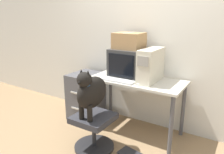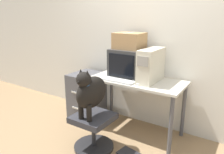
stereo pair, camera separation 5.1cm
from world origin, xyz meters
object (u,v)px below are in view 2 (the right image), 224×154
at_px(pc_tower, 151,65).
at_px(filing_cabinet, 87,95).
at_px(dog, 91,91).
at_px(cardboard_box, 129,41).
at_px(office_chair, 94,130).
at_px(keyboard, 118,80).
at_px(crt_monitor, 129,63).

bearing_deg(pc_tower, filing_cabinet, -179.41).
distance_m(dog, cardboard_box, 0.91).
height_order(office_chair, cardboard_box, cardboard_box).
bearing_deg(pc_tower, office_chair, -122.81).
bearing_deg(pc_tower, dog, -121.44).
bearing_deg(pc_tower, cardboard_box, 170.60).
xyz_separation_m(office_chair, dog, (-0.00, -0.04, 0.51)).
height_order(keyboard, filing_cabinet, keyboard).
bearing_deg(filing_cabinet, crt_monitor, 5.16).
bearing_deg(office_chair, pc_tower, 57.19).
bearing_deg(dog, crt_monitor, 84.18).
bearing_deg(crt_monitor, keyboard, -89.97).
xyz_separation_m(pc_tower, cardboard_box, (-0.35, 0.06, 0.28)).
bearing_deg(cardboard_box, dog, -95.79).
distance_m(crt_monitor, pc_tower, 0.36).
xyz_separation_m(keyboard, filing_cabinet, (-0.72, 0.22, -0.43)).
bearing_deg(office_chair, keyboard, 79.89).
relative_size(pc_tower, office_chair, 1.01).
bearing_deg(cardboard_box, office_chair, -96.08).
bearing_deg(dog, cardboard_box, 84.21).
xyz_separation_m(crt_monitor, pc_tower, (0.35, -0.05, 0.02)).
distance_m(keyboard, dog, 0.47).
xyz_separation_m(crt_monitor, dog, (-0.08, -0.75, -0.20)).
height_order(crt_monitor, office_chair, crt_monitor).
bearing_deg(crt_monitor, cardboard_box, 90.00).
bearing_deg(dog, filing_cabinet, 133.09).
bearing_deg(crt_monitor, pc_tower, -8.78).
relative_size(keyboard, cardboard_box, 1.20).
bearing_deg(filing_cabinet, dog, -46.91).
bearing_deg(filing_cabinet, cardboard_box, 5.47).
bearing_deg(pc_tower, crt_monitor, 171.22).
distance_m(office_chair, cardboard_box, 1.25).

